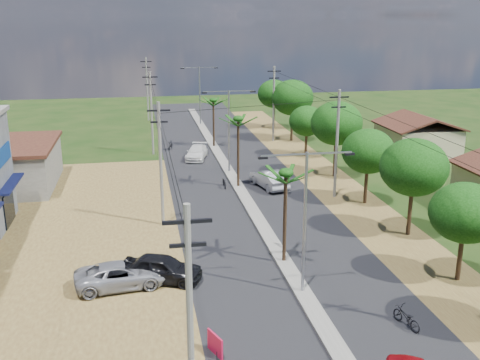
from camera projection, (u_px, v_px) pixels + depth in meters
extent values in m
plane|color=black|center=(302.00, 294.00, 30.83)|extent=(160.00, 160.00, 0.00)
cube|color=black|center=(249.00, 206.00, 44.98)|extent=(12.00, 110.00, 0.04)
cube|color=#605E56|center=(242.00, 194.00, 47.79)|extent=(1.00, 90.00, 0.18)
cube|color=brown|center=(40.00, 255.00, 35.80)|extent=(18.00, 46.00, 0.04)
cube|color=brown|center=(350.00, 200.00, 46.44)|extent=(5.00, 90.00, 0.03)
cube|color=#0D1137|center=(11.00, 184.00, 40.15)|extent=(0.80, 5.40, 0.15)
cube|color=black|center=(9.00, 208.00, 40.60)|extent=(0.10, 3.00, 2.40)
cube|color=navy|center=(3.00, 156.00, 39.50)|extent=(0.12, 4.20, 1.20)
cube|color=tan|center=(417.00, 141.00, 60.39)|extent=(7.00, 7.00, 3.30)
cylinder|color=black|center=(461.00, 249.00, 31.88)|extent=(0.28, 0.28, 3.85)
ellipsoid|color=black|center=(465.00, 213.00, 31.26)|extent=(4.00, 4.00, 3.40)
cylinder|color=black|center=(411.00, 204.00, 38.45)|extent=(0.28, 0.28, 4.55)
ellipsoid|color=black|center=(414.00, 167.00, 37.72)|extent=(4.60, 4.60, 3.91)
cylinder|color=black|center=(366.00, 179.00, 45.08)|extent=(0.28, 0.28, 4.06)
ellipsoid|color=black|center=(368.00, 151.00, 44.42)|extent=(4.20, 4.20, 3.57)
cylinder|color=black|center=(335.00, 152.00, 52.56)|extent=(0.28, 0.28, 4.76)
ellipsoid|color=black|center=(337.00, 123.00, 51.80)|extent=(4.80, 4.80, 4.08)
cylinder|color=black|center=(306.00, 140.00, 60.20)|extent=(0.28, 0.28, 3.64)
ellipsoid|color=black|center=(307.00, 121.00, 59.62)|extent=(3.80, 3.80, 3.23)
cylinder|color=black|center=(292.00, 121.00, 67.68)|extent=(0.28, 0.28, 4.90)
ellipsoid|color=black|center=(293.00, 98.00, 66.89)|extent=(5.00, 5.00, 4.25)
cylinder|color=black|center=(274.00, 112.00, 75.26)|extent=(0.28, 0.28, 4.34)
ellipsoid|color=black|center=(274.00, 94.00, 74.56)|extent=(4.40, 4.40, 3.74)
cylinder|color=black|center=(285.00, 219.00, 33.78)|extent=(0.22, 0.22, 5.80)
cylinder|color=black|center=(238.00, 154.00, 48.83)|extent=(0.22, 0.22, 6.20)
cylinder|color=black|center=(214.00, 124.00, 64.03)|extent=(0.22, 0.22, 5.50)
cylinder|color=gray|center=(304.00, 225.00, 29.70)|extent=(0.16, 0.16, 8.00)
cube|color=gray|center=(329.00, 153.00, 28.80)|extent=(2.40, 0.08, 0.08)
cube|color=gray|center=(284.00, 155.00, 28.39)|extent=(2.40, 0.08, 0.08)
cube|color=black|center=(350.00, 154.00, 29.02)|extent=(0.50, 0.18, 0.12)
cube|color=black|center=(263.00, 158.00, 28.23)|extent=(0.50, 0.18, 0.12)
cylinder|color=gray|center=(229.00, 132.00, 53.29)|extent=(0.16, 0.16, 8.00)
cube|color=gray|center=(241.00, 91.00, 52.40)|extent=(2.40, 0.08, 0.08)
cube|color=gray|center=(216.00, 91.00, 51.98)|extent=(2.40, 0.08, 0.08)
cube|color=black|center=(253.00, 92.00, 52.61)|extent=(0.50, 0.18, 0.12)
cube|color=black|center=(204.00, 93.00, 51.82)|extent=(0.50, 0.18, 0.12)
cylinder|color=gray|center=(200.00, 96.00, 76.89)|extent=(0.16, 0.16, 8.00)
cube|color=gray|center=(208.00, 67.00, 75.99)|extent=(2.40, 0.08, 0.08)
cube|color=gray|center=(190.00, 68.00, 75.58)|extent=(2.40, 0.08, 0.08)
cube|color=black|center=(216.00, 68.00, 76.21)|extent=(0.50, 0.18, 0.12)
cube|color=black|center=(182.00, 69.00, 75.42)|extent=(0.50, 0.18, 0.12)
cylinder|color=#605E56|center=(190.00, 330.00, 18.92)|extent=(0.24, 0.24, 9.00)
cube|color=black|center=(187.00, 222.00, 17.82)|extent=(1.60, 0.12, 0.12)
cube|color=black|center=(188.00, 245.00, 18.04)|extent=(1.20, 0.12, 0.12)
cylinder|color=#605E56|center=(161.00, 165.00, 39.68)|extent=(0.24, 0.24, 9.00)
cube|color=black|center=(159.00, 110.00, 38.58)|extent=(1.60, 0.12, 0.12)
cube|color=black|center=(159.00, 122.00, 38.81)|extent=(1.20, 0.12, 0.12)
cylinder|color=#605E56|center=(152.00, 114.00, 60.45)|extent=(0.24, 0.24, 9.00)
cube|color=black|center=(150.00, 77.00, 59.34)|extent=(1.60, 0.12, 0.12)
cube|color=black|center=(150.00, 85.00, 59.57)|extent=(1.20, 0.12, 0.12)
cylinder|color=#605E56|center=(147.00, 89.00, 80.27)|extent=(0.24, 0.24, 9.00)
cube|color=black|center=(146.00, 62.00, 79.16)|extent=(1.60, 0.12, 0.12)
cube|color=black|center=(146.00, 67.00, 79.39)|extent=(1.20, 0.12, 0.12)
cylinder|color=#605E56|center=(337.00, 145.00, 45.94)|extent=(0.24, 0.24, 9.00)
cube|color=black|center=(339.00, 97.00, 44.84)|extent=(1.60, 0.12, 0.12)
cube|color=black|center=(339.00, 107.00, 45.07)|extent=(1.20, 0.12, 0.12)
cylinder|color=#605E56|center=(274.00, 104.00, 66.71)|extent=(0.24, 0.24, 9.00)
cube|color=black|center=(274.00, 71.00, 65.60)|extent=(1.60, 0.12, 0.12)
cube|color=black|center=(274.00, 78.00, 65.83)|extent=(1.20, 0.12, 0.12)
imported|color=gray|center=(269.00, 179.00, 49.48)|extent=(2.74, 5.15, 1.61)
imported|color=silver|center=(197.00, 153.00, 59.42)|extent=(3.07, 5.05, 1.37)
imported|color=gray|center=(121.00, 276.00, 31.35)|extent=(5.36, 2.96, 1.42)
imported|color=black|center=(162.00, 269.00, 32.01)|extent=(4.99, 3.36, 1.58)
imported|color=black|center=(406.00, 318.00, 27.37)|extent=(1.12, 1.97, 0.98)
imported|color=black|center=(224.00, 182.00, 49.68)|extent=(0.64, 1.76, 0.92)
imported|color=black|center=(171.00, 146.00, 63.54)|extent=(0.96, 1.75, 1.01)
cube|color=#B01035|center=(215.00, 344.00, 25.13)|extent=(0.56, 1.19, 1.05)
cylinder|color=black|center=(217.00, 357.00, 24.66)|extent=(0.04, 0.04, 0.52)
cylinder|color=black|center=(213.00, 343.00, 25.75)|extent=(0.04, 0.04, 0.52)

